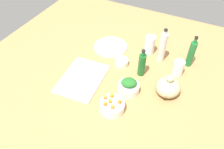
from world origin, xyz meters
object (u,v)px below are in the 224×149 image
drinking_glass_1 (150,45)px  bottle_0 (191,53)px  bottle_2 (142,64)px  drinking_glass_0 (178,68)px  cutting_board (82,78)px  plate_tofu (111,47)px  teapot (168,87)px  bowl_small_side (122,62)px  bowl_carrots (112,106)px  bowl_greens (129,88)px  bottle_1 (162,47)px

drinking_glass_1 → bottle_0: bearing=88.1°
bottle_2 → drinking_glass_0: size_ratio=1.91×
bottle_0 → bottle_2: (22.59, -25.64, -1.50)cm
cutting_board → plate_tofu: bearing=177.5°
teapot → bowl_small_side: bearing=-107.5°
bowl_carrots → drinking_glass_0: (-44.53, 25.41, 2.34)cm
bottle_0 → drinking_glass_1: (-0.93, -28.53, -3.12)cm
teapot → drinking_glass_1: teapot is taller
bottle_0 → bottle_2: bearing=-48.6°
bowl_greens → teapot: size_ratio=0.74×
bottle_0 → drinking_glass_0: bearing=-21.0°
bowl_small_side → drinking_glass_1: drinking_glass_1 is taller
bottle_2 → drinking_glass_1: 23.76cm
bowl_greens → bottle_2: bottle_2 is taller
drinking_glass_0 → bowl_greens: bearing=-38.6°
teapot → bowl_carrots: bearing=-43.3°
bottle_0 → teapot: bearing=-10.7°
drinking_glass_0 → bowl_small_side: bearing=-77.7°
cutting_board → bottle_2: (-21.03, 31.83, 7.85)cm
bottle_2 → drinking_glass_1: size_ratio=1.46×
plate_tofu → bottle_2: 35.10cm
cutting_board → bowl_carrots: size_ratio=2.44×
bottle_0 → plate_tofu: bearing=-83.4°
cutting_board → bottle_2: 38.94cm
bowl_carrots → drinking_glass_0: bearing=150.3°
bowl_greens → bowl_small_side: 24.42cm
bowl_greens → bottle_0: bearing=145.9°
bottle_0 → bottle_1: 18.96cm
drinking_glass_0 → drinking_glass_1: bearing=-118.0°
teapot → bottle_1: bearing=-154.9°
bowl_greens → bottle_2: (-17.35, 1.36, 5.55)cm
drinking_glass_1 → drinking_glass_0: bearing=62.0°
bowl_greens → bottle_0: bottle_0 is taller
bottle_2 → bowl_carrots: bearing=-7.3°
bottle_2 → drinking_glass_0: bottle_2 is taller
teapot → cutting_board: bearing=-76.0°
bowl_carrots → teapot: (-25.60, 24.14, 2.60)cm
bowl_small_side → drinking_glass_0: size_ratio=0.88×
plate_tofu → drinking_glass_1: size_ratio=1.81×
bottle_0 → drinking_glass_0: (11.84, -4.53, -4.71)cm
plate_tofu → bowl_greens: 44.26cm
cutting_board → drinking_glass_1: bearing=147.0°
bowl_small_side → bottle_0: size_ratio=0.39×
bottle_1 → bottle_2: 20.54cm
plate_tofu → teapot: teapot is taller
cutting_board → teapot: teapot is taller
cutting_board → bowl_small_side: (-23.87, 16.75, 1.52)cm
bowl_greens → bottle_1: bearing=167.0°
bottle_0 → bowl_carrots: bearing=-28.0°
plate_tofu → bowl_greens: size_ratio=1.91×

